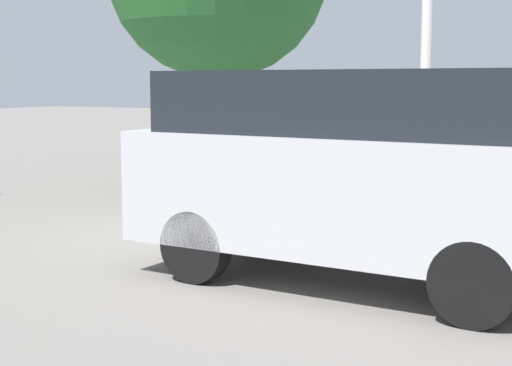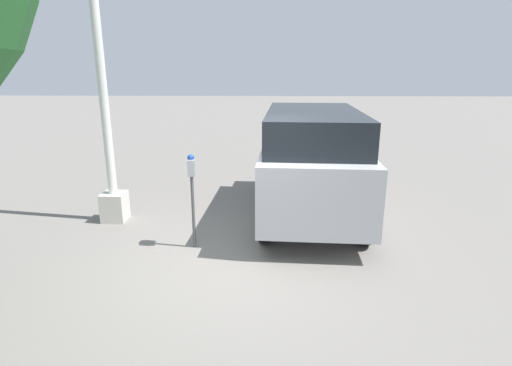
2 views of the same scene
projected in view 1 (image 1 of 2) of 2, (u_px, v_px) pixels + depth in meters
The scene contains 4 objects.
ground_plane at pixel (240, 237), 10.06m from camera, with size 80.00×80.00×0.00m, color slate.
parking_meter_near at pixel (297, 146), 10.20m from camera, with size 0.21×0.14×1.56m.
lamp_post at pixel (425, 98), 11.09m from camera, with size 0.44×0.44×5.45m.
parked_van at pixel (356, 169), 7.65m from camera, with size 4.55×2.07×2.09m.
Camera 1 is at (4.89, -8.59, 1.98)m, focal length 55.00 mm.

